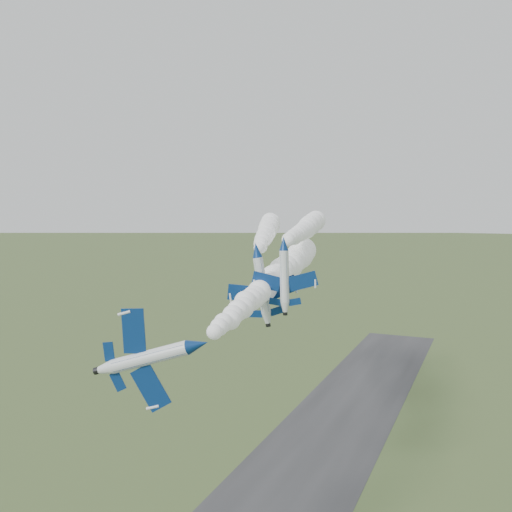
% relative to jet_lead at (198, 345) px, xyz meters
% --- Properties ---
extents(runway, '(24.00, 260.00, 0.04)m').
position_rel_jet_lead_xyz_m(runway, '(-4.14, 37.12, -35.39)').
color(runway, '#2B2B2D').
rests_on(runway, ground).
extents(jet_lead, '(4.33, 13.31, 10.56)m').
position_rel_jet_lead_xyz_m(jet_lead, '(0.00, 0.00, 0.00)').
color(jet_lead, white).
extents(smoke_trail_jet_lead, '(15.68, 57.80, 5.16)m').
position_rel_jet_lead_xyz_m(smoke_trail_jet_lead, '(-4.33, 32.00, 2.52)').
color(smoke_trail_jet_lead, white).
extents(jet_pair_left, '(10.59, 12.41, 3.37)m').
position_rel_jet_lead_xyz_m(jet_pair_left, '(-4.75, 26.71, 7.64)').
color(jet_pair_left, white).
extents(smoke_trail_jet_pair_left, '(23.79, 60.74, 4.67)m').
position_rel_jet_lead_xyz_m(smoke_trail_jet_pair_left, '(-16.21, 59.25, 8.69)').
color(smoke_trail_jet_pair_left, white).
extents(jet_pair_right, '(9.63, 11.28, 2.81)m').
position_rel_jet_lead_xyz_m(jet_pair_right, '(-0.22, 25.99, 8.77)').
color(jet_pair_right, white).
extents(smoke_trail_jet_pair_right, '(17.52, 56.29, 4.68)m').
position_rel_jet_lead_xyz_m(smoke_trail_jet_pair_right, '(-7.00, 56.33, 9.43)').
color(smoke_trail_jet_pair_right, white).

